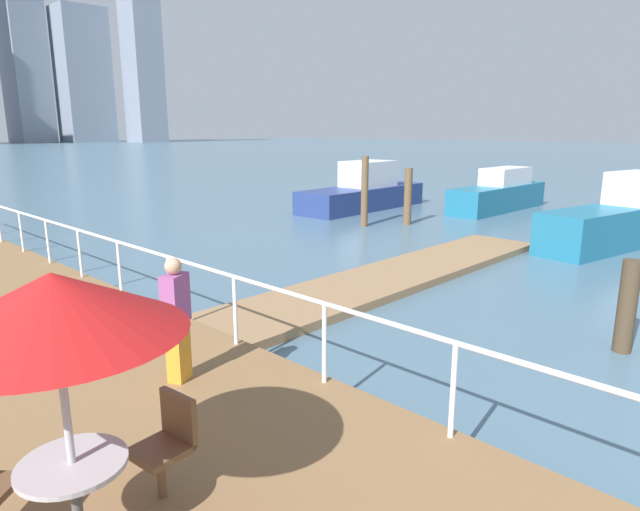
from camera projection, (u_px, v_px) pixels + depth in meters
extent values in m
plane|color=slate|center=(93.00, 235.00, 18.71)|extent=(300.00, 300.00, 0.00)
cube|color=#93704C|center=(391.00, 278.00, 13.00)|extent=(11.83, 2.00, 0.18)
cylinder|color=white|center=(453.00, 391.00, 5.59)|extent=(0.06, 0.06, 1.05)
cylinder|color=white|center=(324.00, 343.00, 6.83)|extent=(0.06, 0.06, 1.05)
cylinder|color=white|center=(235.00, 311.00, 8.06)|extent=(0.06, 0.06, 1.05)
cylinder|color=white|center=(170.00, 287.00, 9.30)|extent=(0.06, 0.06, 1.05)
cylinder|color=white|center=(120.00, 268.00, 10.53)|extent=(0.06, 0.06, 1.05)
cylinder|color=white|center=(80.00, 254.00, 11.77)|extent=(0.06, 0.06, 1.05)
cylinder|color=white|center=(48.00, 242.00, 13.00)|extent=(0.06, 0.06, 1.05)
cylinder|color=white|center=(21.00, 232.00, 14.24)|extent=(0.06, 0.06, 1.05)
cylinder|color=white|center=(168.00, 257.00, 9.18)|extent=(0.06, 29.27, 0.06)
cylinder|color=brown|center=(408.00, 197.00, 20.55)|extent=(0.30, 0.30, 2.14)
cylinder|color=brown|center=(365.00, 192.00, 20.11)|extent=(0.26, 0.26, 2.60)
cylinder|color=#473826|center=(627.00, 307.00, 8.73)|extent=(0.29, 0.29, 1.54)
cube|color=#1E6B8C|center=(498.00, 198.00, 24.28)|extent=(6.30, 1.63, 1.11)
cube|color=white|center=(506.00, 176.00, 24.49)|extent=(2.80, 1.27, 0.76)
cube|color=#1E6B8C|center=(615.00, 227.00, 16.76)|extent=(6.60, 2.76, 1.24)
cube|color=white|center=(638.00, 188.00, 17.13)|extent=(2.22, 1.59, 1.01)
cube|color=navy|center=(362.00, 198.00, 24.76)|extent=(7.12, 2.33, 0.99)
cube|color=white|center=(368.00, 174.00, 24.81)|extent=(2.46, 1.73, 1.15)
cylinder|color=#ADADB2|center=(72.00, 464.00, 4.04)|extent=(0.80, 0.80, 0.04)
cylinder|color=#4C4C51|center=(77.00, 506.00, 4.12)|extent=(0.08, 0.08, 0.72)
cylinder|color=#B2B2B7|center=(67.00, 423.00, 3.97)|extent=(0.06, 0.06, 2.13)
cone|color=red|center=(53.00, 304.00, 3.76)|extent=(1.84, 1.84, 0.45)
cube|color=brown|center=(159.00, 451.00, 4.68)|extent=(0.48, 0.48, 0.06)
cube|color=brown|center=(179.00, 417.00, 4.80)|extent=(0.10, 0.44, 0.45)
cylinder|color=brown|center=(161.00, 474.00, 4.73)|extent=(0.08, 0.08, 0.45)
cube|color=orange|center=(179.00, 351.00, 6.92)|extent=(0.34, 0.30, 0.79)
cube|color=#994C8C|center=(175.00, 298.00, 6.76)|extent=(0.42, 0.36, 0.62)
sphere|color=tan|center=(173.00, 266.00, 6.67)|extent=(0.21, 0.21, 0.21)
cube|color=gray|center=(22.00, 45.00, 144.33)|extent=(8.93, 12.70, 50.60)
cube|color=gray|center=(83.00, 76.00, 148.09)|extent=(12.52, 10.95, 35.29)
cube|color=gray|center=(143.00, 68.00, 148.72)|extent=(8.62, 11.13, 39.83)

